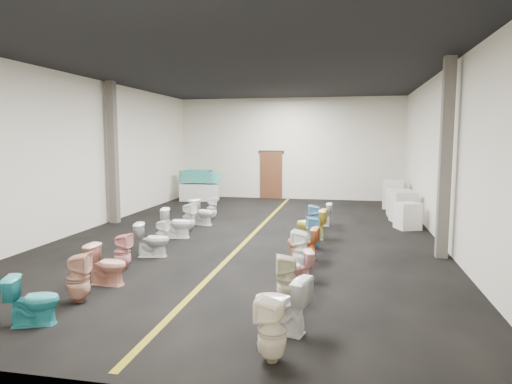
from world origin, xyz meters
The scene contains 37 objects.
floor centered at (0.00, 0.00, 0.00)m, with size 16.00×16.00×0.00m, color black.
ceiling centered at (0.00, 0.00, 4.50)m, with size 16.00×16.00×0.00m, color black.
wall_back centered at (0.00, 8.00, 2.25)m, with size 10.00×10.00×0.00m, color beige.
wall_front centered at (0.00, -8.00, 2.25)m, with size 10.00×10.00×0.00m, color beige.
wall_left centered at (-5.00, 0.00, 2.25)m, with size 16.00×16.00×0.00m, color beige.
wall_right centered at (5.00, 0.00, 2.25)m, with size 16.00×16.00×0.00m, color beige.
aisle_stripe centered at (0.00, 0.00, 0.00)m, with size 0.12×15.60×0.01m, color olive.
back_door centered at (-0.80, 7.94, 1.05)m, with size 1.00×0.10×2.10m, color #562D19.
door_frame centered at (-0.80, 7.95, 2.12)m, with size 1.15×0.08×0.10m, color #331C11.
column_left centered at (-4.75, 1.00, 2.25)m, with size 0.25×0.25×4.50m, color #59544C.
column_right centered at (4.75, -1.50, 2.25)m, with size 0.25×0.25×4.50m, color #59544C.
display_table centered at (-3.76, 6.60, 0.36)m, with size 1.64×0.82×0.73m, color silver.
bathtub centered at (-3.76, 6.60, 1.07)m, with size 1.86×0.68×0.55m.
appliance_crate_a centered at (4.40, 1.77, 0.40)m, with size 0.62×0.62×0.80m, color silver.
appliance_crate_b centered at (4.40, 2.96, 0.50)m, with size 0.72×0.72×0.99m, color beige.
appliance_crate_c centered at (4.40, 4.21, 0.46)m, with size 0.81×0.81×0.91m, color silver.
appliance_crate_d centered at (4.40, 5.86, 0.54)m, with size 0.76×0.76×1.08m, color silver.
toilet_left_0 centered at (-1.84, -6.73, 0.37)m, with size 0.41×0.73×0.74m, color teal.
toilet_left_1 centered at (-1.72, -5.78, 0.42)m, with size 0.38×0.38×0.83m, color tan.
toilet_left_2 centered at (-1.74, -4.83, 0.38)m, with size 0.43×0.75×0.76m, color #E29B86.
toilet_left_3 centered at (-1.93, -3.87, 0.38)m, with size 0.34×0.35×0.76m, color pink.
toilet_left_4 centered at (-1.77, -2.75, 0.39)m, with size 0.44×0.77×0.78m, color silver.
toilet_left_5 centered at (-1.90, -1.90, 0.35)m, with size 0.31×0.32×0.70m, color white.
toilet_left_6 centered at (-1.95, -0.76, 0.41)m, with size 0.46×0.81×0.82m, color white.
toilet_left_7 centered at (-1.95, 0.20, 0.41)m, with size 0.37×0.38×0.83m, color white.
toilet_left_8 centered at (-1.86, 1.19, 0.40)m, with size 0.44×0.78×0.79m, color white.
toilet_left_9 centered at (-1.85, 2.16, 0.38)m, with size 0.34×0.35×0.76m, color white.
toilet_right_0 centered at (1.76, -7.15, 0.40)m, with size 0.36×0.37×0.80m, color beige.
toilet_right_1 centered at (1.74, -6.26, 0.41)m, with size 0.46×0.81×0.83m, color silver.
toilet_right_2 centered at (1.69, -5.14, 0.41)m, with size 0.37×0.38×0.82m, color beige.
toilet_right_3 centered at (1.70, -4.19, 0.33)m, with size 0.37×0.65×0.66m, color #F2ACAD.
toilet_right_4 centered at (1.72, -3.17, 0.42)m, with size 0.38×0.39×0.84m, color white.
toilet_right_5 centered at (1.65, -2.22, 0.36)m, with size 0.40×0.71×0.72m, color orange.
toilet_right_6 centered at (1.82, -1.17, 0.39)m, with size 0.35×0.36×0.79m, color #67AED8.
toilet_right_7 centered at (1.67, -0.17, 0.41)m, with size 0.46×0.80×0.82m, color #EED24B.
toilet_right_8 centered at (1.71, 0.79, 0.40)m, with size 0.36×0.37×0.79m, color #6FAFDE.
toilet_right_9 centered at (1.80, 1.72, 0.36)m, with size 0.41×0.71×0.73m, color white.
Camera 1 is at (2.62, -12.36, 2.72)m, focal length 32.00 mm.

